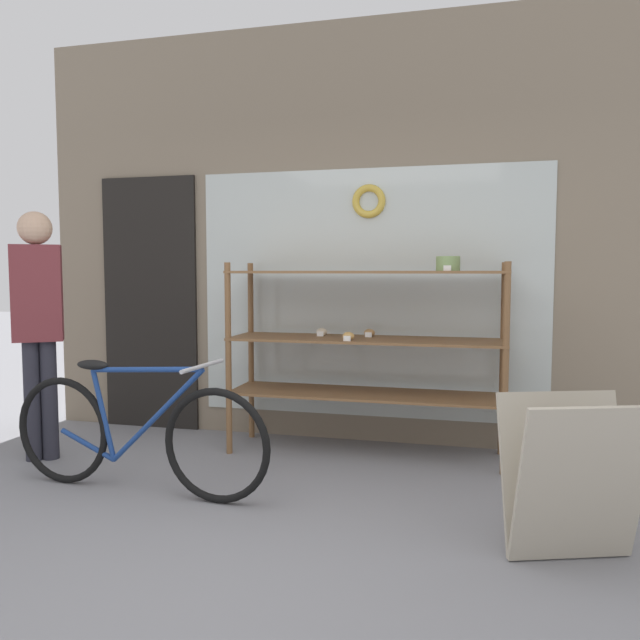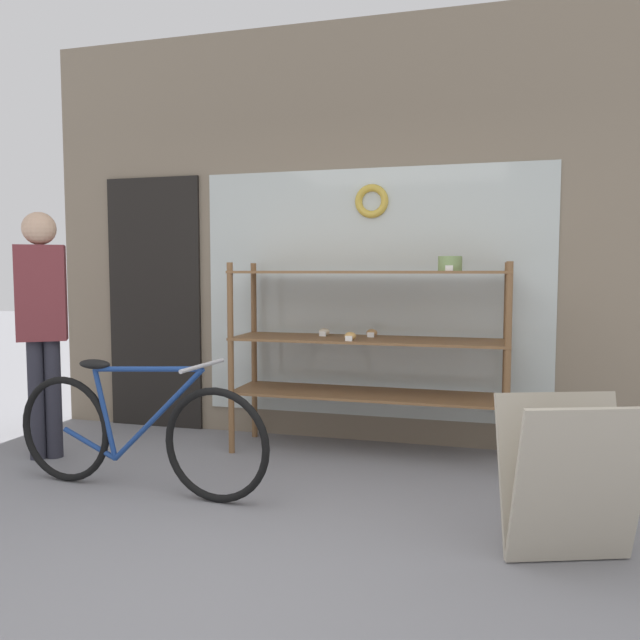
{
  "view_description": "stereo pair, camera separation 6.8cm",
  "coord_description": "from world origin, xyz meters",
  "px_view_note": "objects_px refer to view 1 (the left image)",
  "views": [
    {
      "loc": [
        1.02,
        -2.12,
        1.32
      ],
      "look_at": [
        0.12,
        1.41,
        1.04
      ],
      "focal_mm": 35.0,
      "sensor_mm": 36.0,
      "label": 1
    },
    {
      "loc": [
        1.08,
        -2.1,
        1.32
      ],
      "look_at": [
        0.12,
        1.41,
        1.04
      ],
      "focal_mm": 35.0,
      "sensor_mm": 36.0,
      "label": 2
    }
  ],
  "objects_px": {
    "bicycle": "(135,433)",
    "pedestrian": "(38,314)",
    "sandwich_board": "(572,478)",
    "display_case": "(368,337)"
  },
  "relations": [
    {
      "from": "display_case",
      "to": "bicycle",
      "type": "height_order",
      "value": "display_case"
    },
    {
      "from": "display_case",
      "to": "pedestrian",
      "type": "xyz_separation_m",
      "value": [
        -2.2,
        -0.69,
        0.17
      ]
    },
    {
      "from": "display_case",
      "to": "bicycle",
      "type": "bearing_deg",
      "value": -137.32
    },
    {
      "from": "bicycle",
      "to": "pedestrian",
      "type": "distance_m",
      "value": 1.27
    },
    {
      "from": "display_case",
      "to": "sandwich_board",
      "type": "bearing_deg",
      "value": -49.66
    },
    {
      "from": "pedestrian",
      "to": "sandwich_board",
      "type": "bearing_deg",
      "value": -44.92
    },
    {
      "from": "bicycle",
      "to": "pedestrian",
      "type": "height_order",
      "value": "pedestrian"
    },
    {
      "from": "bicycle",
      "to": "pedestrian",
      "type": "xyz_separation_m",
      "value": [
        -0.99,
        0.43,
        0.67
      ]
    },
    {
      "from": "bicycle",
      "to": "pedestrian",
      "type": "relative_size",
      "value": 1.0
    },
    {
      "from": "display_case",
      "to": "sandwich_board",
      "type": "relative_size",
      "value": 2.64
    }
  ]
}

